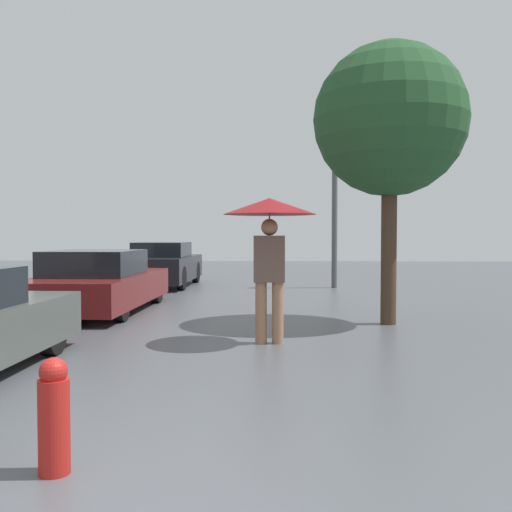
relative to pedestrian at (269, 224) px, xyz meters
name	(u,v)px	position (x,y,z in m)	size (l,w,h in m)	color
pedestrian	(269,224)	(0.00, 0.00, 0.00)	(1.28, 1.28, 2.01)	#9E7051
parked_car_middle	(98,283)	(-3.45, 3.16, -1.10)	(1.85, 4.43, 1.20)	maroon
parked_car_farthest	(164,265)	(-3.33, 8.72, -1.04)	(1.68, 4.10, 1.29)	black
tree	(390,121)	(1.96, 1.81, 1.74)	(2.55, 2.55, 4.69)	#473323
street_lamp	(335,203)	(1.64, 8.42, 0.75)	(0.33, 0.33, 4.01)	#515456
fire_hydrant	(54,416)	(-1.24, -4.38, -1.29)	(0.20, 0.20, 0.73)	#B21E19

